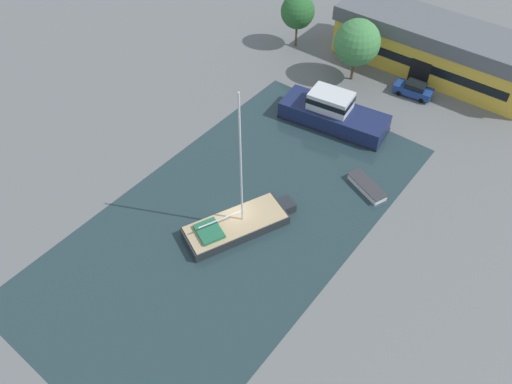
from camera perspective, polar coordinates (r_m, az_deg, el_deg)
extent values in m
plane|color=slate|center=(44.06, -2.33, -3.03)|extent=(440.00, 440.00, 0.00)
cube|color=#23383D|center=(44.06, -2.33, -3.03)|extent=(20.04, 38.44, 0.01)
cube|color=gold|center=(64.31, 19.65, 14.60)|extent=(23.34, 7.36, 4.16)
cube|color=#565B60|center=(62.93, 20.33, 16.84)|extent=(24.04, 7.58, 1.71)
cube|color=black|center=(61.64, 18.15, 12.85)|extent=(2.40, 0.08, 2.91)
cube|color=black|center=(61.22, 18.33, 13.49)|extent=(19.79, 0.20, 1.04)
cylinder|color=brown|center=(60.58, 11.01, 13.67)|extent=(0.34, 0.34, 2.78)
sphere|color=#428447|center=(58.88, 11.48, 16.39)|extent=(5.20, 5.20, 5.20)
cylinder|color=brown|center=(66.09, 4.62, 17.49)|extent=(0.27, 0.27, 3.05)
sphere|color=#28602D|center=(64.65, 4.79, 19.87)|extent=(4.16, 4.16, 4.16)
cube|color=navy|center=(59.85, 17.52, 11.03)|extent=(4.40, 2.22, 0.84)
cube|color=black|center=(59.44, 17.83, 11.52)|extent=(2.36, 1.79, 0.56)
cube|color=black|center=(59.64, 16.82, 11.88)|extent=(0.19, 1.42, 0.45)
cylinder|color=black|center=(59.66, 16.00, 10.82)|extent=(0.62, 0.26, 0.60)
cylinder|color=black|center=(60.94, 16.53, 11.52)|extent=(0.62, 0.26, 0.60)
cylinder|color=black|center=(59.23, 18.36, 9.90)|extent=(0.62, 0.26, 0.60)
cylinder|color=black|center=(60.52, 18.85, 10.62)|extent=(0.62, 0.26, 0.60)
cube|color=#23282D|center=(42.91, -2.34, -3.89)|extent=(6.63, 9.49, 0.91)
cube|color=#23282D|center=(44.51, 3.49, -1.53)|extent=(1.86, 1.70, 0.91)
cube|color=tan|center=(42.53, -2.36, -3.47)|extent=(6.37, 9.11, 0.08)
cylinder|color=silver|center=(37.94, -1.75, 3.27)|extent=(0.16, 0.16, 13.05)
cylinder|color=silver|center=(41.33, -4.06, -3.12)|extent=(1.71, 3.72, 0.12)
cube|color=#236647|center=(41.80, -5.38, -4.50)|extent=(2.93, 2.73, 0.30)
cube|color=#19234C|center=(53.60, 8.86, 8.53)|extent=(11.65, 5.59, 1.87)
cube|color=black|center=(54.09, 8.77, 7.87)|extent=(11.77, 5.68, 0.18)
cube|color=silver|center=(52.66, 8.53, 10.29)|extent=(4.63, 3.47, 1.78)
cube|color=black|center=(52.56, 8.55, 10.44)|extent=(4.72, 3.56, 0.57)
cube|color=silver|center=(47.34, 12.56, 0.56)|extent=(4.28, 2.78, 0.57)
cube|color=#333338|center=(47.11, 12.63, 0.84)|extent=(4.47, 2.92, 0.08)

